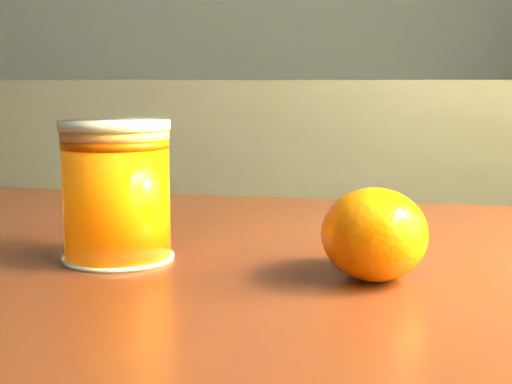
# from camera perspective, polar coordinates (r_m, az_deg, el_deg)

# --- Properties ---
(juice_glass) EXTENTS (0.09, 0.09, 0.11)m
(juice_glass) POSITION_cam_1_polar(r_m,az_deg,el_deg) (0.56, -11.09, 0.03)
(juice_glass) COLOR orange
(juice_glass) RESTS_ON table
(orange_front) EXTENTS (0.10, 0.10, 0.07)m
(orange_front) POSITION_cam_1_polar(r_m,az_deg,el_deg) (0.50, 9.46, -3.37)
(orange_front) COLOR orange
(orange_front) RESTS_ON table
(orange_back) EXTENTS (0.09, 0.09, 0.06)m
(orange_back) POSITION_cam_1_polar(r_m,az_deg,el_deg) (0.53, 9.66, -3.08)
(orange_back) COLOR orange
(orange_back) RESTS_ON table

